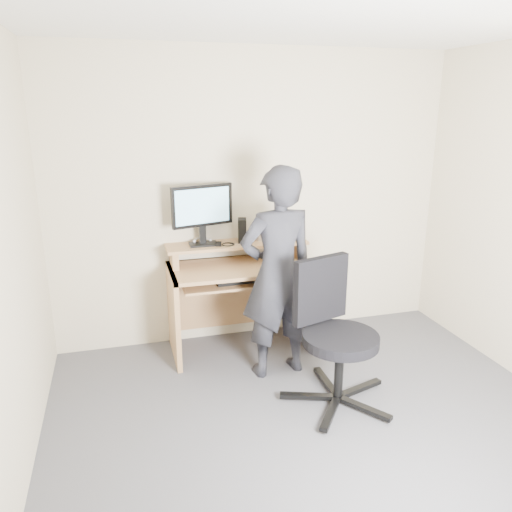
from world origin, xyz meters
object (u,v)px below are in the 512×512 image
desk (240,285)px  person (277,274)px  monitor (202,210)px  office_chair (333,328)px

desk → person: 0.62m
monitor → person: person is taller
desk → person: person is taller
person → office_chair: bearing=111.8°
monitor → person: bearing=-68.8°
office_chair → desk: bearing=96.0°
desk → monitor: size_ratio=2.30×
desk → person: (0.16, -0.54, 0.27)m
monitor → office_chair: size_ratio=0.52×
desk → office_chair: (0.42, -1.01, -0.00)m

